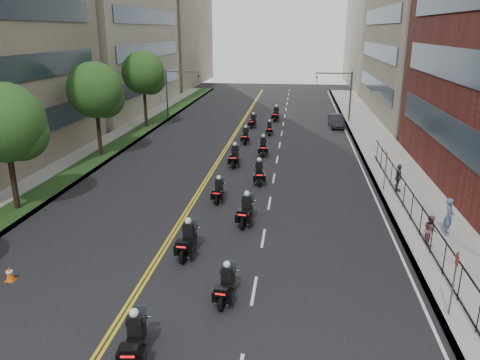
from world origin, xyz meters
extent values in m
cube|color=gray|center=(12.00, 25.00, 0.07)|extent=(4.00, 90.00, 0.15)
cube|color=gray|center=(-12.00, 25.00, 0.07)|extent=(4.00, 90.00, 0.15)
cube|color=#153914|center=(-11.20, 25.00, 0.17)|extent=(2.00, 90.00, 0.04)
cube|color=#333F4C|center=(13.95, 17.00, 3.50)|extent=(0.12, 25.80, 1.80)
cube|color=#333F4C|center=(13.95, 17.00, 7.50)|extent=(0.12, 25.80, 1.80)
cube|color=#333F4C|center=(13.95, 17.00, 11.50)|extent=(0.12, 25.80, 1.80)
cube|color=#333F4C|center=(13.95, 48.00, 3.50)|extent=(0.12, 24.08, 1.80)
cube|color=#333F4C|center=(13.95, 48.00, 7.50)|extent=(0.12, 24.08, 1.80)
cube|color=#333F4C|center=(13.95, 48.00, 11.50)|extent=(0.12, 24.08, 1.80)
cube|color=gray|center=(21.50, 78.00, 13.00)|extent=(15.00, 28.00, 26.00)
cube|color=#333F4C|center=(-13.95, 17.00, 3.50)|extent=(0.12, 25.80, 1.80)
cube|color=#333F4C|center=(-13.95, 17.00, 7.50)|extent=(0.12, 25.80, 1.80)
cube|color=#333F4C|center=(-13.95, 48.00, 3.50)|extent=(0.12, 24.08, 1.80)
cube|color=#333F4C|center=(-13.95, 48.00, 7.50)|extent=(0.12, 24.08, 1.80)
cube|color=#333F4C|center=(-13.95, 48.00, 11.50)|extent=(0.12, 24.08, 1.80)
cube|color=#786858|center=(-22.00, 78.00, 13.00)|extent=(16.00, 28.00, 26.00)
cube|color=black|center=(11.00, 12.00, 1.60)|extent=(0.05, 28.00, 0.05)
cube|color=black|center=(11.00, 12.00, 0.30)|extent=(0.05, 28.00, 0.05)
cylinder|color=black|center=(-11.20, 12.00, 2.42)|extent=(0.32, 0.32, 4.83)
sphere|color=#284D19|center=(-11.20, 12.00, 5.18)|extent=(4.40, 4.40, 4.40)
sphere|color=#284D19|center=(-10.60, 12.40, 4.49)|extent=(3.08, 3.08, 3.08)
cylinder|color=black|center=(-11.20, 24.00, 2.55)|extent=(0.32, 0.32, 5.11)
sphere|color=#284D19|center=(-11.20, 24.00, 5.47)|extent=(4.40, 4.40, 4.40)
sphere|color=#284D19|center=(-10.60, 24.40, 4.75)|extent=(3.08, 3.08, 3.08)
cylinder|color=black|center=(-11.20, 36.00, 2.69)|extent=(0.32, 0.32, 5.39)
sphere|color=#284D19|center=(-11.20, 36.00, 5.78)|extent=(4.40, 4.40, 4.40)
sphere|color=#284D19|center=(-10.60, 36.40, 5.00)|extent=(3.08, 3.08, 3.08)
cylinder|color=#3F3F44|center=(10.50, 42.00, 2.80)|extent=(0.18, 0.18, 5.60)
cylinder|color=#3F3F44|center=(8.50, 42.00, 5.40)|extent=(4.00, 0.14, 0.14)
imported|color=black|center=(6.70, 42.00, 4.60)|extent=(0.16, 0.20, 1.00)
cylinder|color=#3F3F44|center=(-10.50, 42.00, 2.80)|extent=(0.18, 0.18, 5.60)
cylinder|color=#3F3F44|center=(-8.50, 42.00, 5.40)|extent=(4.00, 0.14, 0.14)
imported|color=black|center=(-6.70, 42.00, 4.60)|extent=(0.16, 0.20, 1.00)
cylinder|color=black|center=(-0.25, 1.35, 0.36)|extent=(0.23, 0.73, 0.72)
cube|color=black|center=(-0.15, 0.52, 0.65)|extent=(0.61, 1.46, 0.42)
cube|color=silver|center=(-0.16, 0.57, 0.41)|extent=(0.47, 0.62, 0.32)
cube|color=black|center=(-0.05, -0.32, 0.91)|extent=(0.60, 0.50, 0.34)
cube|color=red|center=(-0.02, -0.54, 0.88)|extent=(0.42, 0.08, 0.07)
cube|color=black|center=(-0.16, 0.57, 1.18)|extent=(0.50, 0.35, 0.65)
sphere|color=silver|center=(-0.16, 0.58, 1.62)|extent=(0.31, 0.31, 0.31)
cylinder|color=black|center=(2.13, 3.47, 0.33)|extent=(0.20, 0.67, 0.66)
cylinder|color=black|center=(2.28, 5.00, 0.33)|extent=(0.20, 0.67, 0.66)
cube|color=black|center=(2.20, 4.24, 0.60)|extent=(0.53, 1.33, 0.39)
cube|color=silver|center=(2.21, 4.29, 0.38)|extent=(0.41, 0.56, 0.29)
cube|color=black|center=(2.13, 3.47, 0.83)|extent=(0.54, 0.45, 0.31)
cube|color=red|center=(2.11, 3.27, 0.81)|extent=(0.39, 0.07, 0.07)
cube|color=black|center=(2.21, 4.29, 1.08)|extent=(0.45, 0.31, 0.60)
sphere|color=silver|center=(2.21, 4.29, 1.48)|extent=(0.28, 0.28, 0.28)
cylinder|color=black|center=(-0.17, 6.91, 0.37)|extent=(0.20, 0.75, 0.74)
cylinder|color=black|center=(-0.06, 8.64, 0.37)|extent=(0.20, 0.75, 0.74)
cube|color=black|center=(-0.12, 7.78, 0.67)|extent=(0.55, 1.49, 0.43)
cube|color=silver|center=(-0.11, 7.83, 0.42)|extent=(0.45, 0.62, 0.33)
cube|color=black|center=(-0.17, 6.91, 0.93)|extent=(0.59, 0.49, 0.35)
cube|color=red|center=(-0.19, 6.68, 0.91)|extent=(0.44, 0.06, 0.08)
cube|color=black|center=(-0.11, 7.83, 1.22)|extent=(0.50, 0.33, 0.67)
sphere|color=silver|center=(-0.11, 7.84, 1.67)|extent=(0.31, 0.31, 0.31)
cylinder|color=black|center=(2.06, 10.92, 0.37)|extent=(0.23, 0.75, 0.74)
cylinder|color=black|center=(2.24, 12.65, 0.37)|extent=(0.23, 0.75, 0.74)
cube|color=black|center=(2.15, 11.78, 0.68)|extent=(0.61, 1.51, 0.44)
cube|color=silver|center=(2.15, 11.84, 0.42)|extent=(0.47, 0.64, 0.33)
cube|color=black|center=(2.06, 10.92, 0.94)|extent=(0.61, 0.51, 0.35)
cube|color=red|center=(2.03, 10.69, 0.91)|extent=(0.44, 0.08, 0.08)
cube|color=black|center=(2.15, 11.84, 1.22)|extent=(0.51, 0.35, 0.68)
sphere|color=silver|center=(2.15, 11.85, 1.68)|extent=(0.32, 0.32, 0.32)
cylinder|color=black|center=(0.09, 14.32, 0.32)|extent=(0.14, 0.65, 0.65)
cylinder|color=black|center=(0.08, 15.85, 0.32)|extent=(0.14, 0.65, 0.65)
cube|color=black|center=(0.08, 15.09, 0.59)|extent=(0.41, 1.29, 0.38)
cube|color=silver|center=(0.08, 15.13, 0.37)|extent=(0.37, 0.53, 0.29)
cube|color=black|center=(0.09, 14.32, 0.82)|extent=(0.50, 0.40, 0.30)
cube|color=red|center=(0.09, 14.12, 0.80)|extent=(0.38, 0.03, 0.07)
cube|color=black|center=(0.08, 15.13, 1.07)|extent=(0.42, 0.27, 0.59)
sphere|color=silver|center=(0.08, 15.14, 1.47)|extent=(0.28, 0.28, 0.28)
cylinder|color=black|center=(2.34, 18.01, 0.36)|extent=(0.23, 0.73, 0.72)
cylinder|color=black|center=(2.14, 19.68, 0.36)|extent=(0.23, 0.73, 0.72)
cube|color=black|center=(2.24, 18.84, 0.65)|extent=(0.61, 1.46, 0.42)
cube|color=silver|center=(2.23, 18.90, 0.41)|extent=(0.47, 0.62, 0.32)
cube|color=black|center=(2.34, 18.01, 0.90)|extent=(0.60, 0.50, 0.34)
cube|color=red|center=(2.37, 17.79, 0.88)|extent=(0.42, 0.08, 0.07)
cube|color=black|center=(2.23, 18.90, 1.18)|extent=(0.49, 0.35, 0.65)
sphere|color=silver|center=(2.23, 18.91, 1.62)|extent=(0.30, 0.30, 0.30)
cylinder|color=black|center=(0.05, 21.93, 0.37)|extent=(0.16, 0.75, 0.75)
cylinder|color=black|center=(0.04, 23.70, 0.37)|extent=(0.16, 0.75, 0.75)
cube|color=black|center=(0.04, 22.82, 0.68)|extent=(0.47, 1.49, 0.44)
cube|color=silver|center=(0.04, 22.87, 0.43)|extent=(0.42, 0.61, 0.33)
cube|color=black|center=(0.05, 21.93, 0.95)|extent=(0.58, 0.47, 0.35)
cube|color=red|center=(0.05, 21.70, 0.93)|extent=(0.44, 0.04, 0.08)
cube|color=black|center=(0.04, 22.87, 1.24)|extent=(0.49, 0.31, 0.68)
sphere|color=silver|center=(0.04, 22.88, 1.70)|extent=(0.32, 0.32, 0.32)
cylinder|color=black|center=(2.02, 25.42, 0.36)|extent=(0.20, 0.73, 0.72)
cylinder|color=black|center=(1.90, 27.11, 0.36)|extent=(0.20, 0.73, 0.72)
cube|color=black|center=(1.96, 26.26, 0.66)|extent=(0.54, 1.46, 0.42)
cube|color=silver|center=(1.95, 26.32, 0.41)|extent=(0.44, 0.61, 0.32)
cube|color=black|center=(2.02, 25.42, 0.91)|extent=(0.58, 0.48, 0.34)
cube|color=red|center=(2.03, 25.20, 0.89)|extent=(0.43, 0.06, 0.07)
cube|color=black|center=(1.95, 26.32, 1.19)|extent=(0.49, 0.33, 0.66)
sphere|color=silver|center=(1.95, 26.33, 1.63)|extent=(0.31, 0.31, 0.31)
cylinder|color=black|center=(0.05, 29.58, 0.34)|extent=(0.15, 0.68, 0.68)
cylinder|color=black|center=(0.03, 31.17, 0.34)|extent=(0.15, 0.68, 0.68)
cube|color=black|center=(0.04, 30.38, 0.62)|extent=(0.43, 1.35, 0.40)
cube|color=silver|center=(0.04, 30.43, 0.39)|extent=(0.38, 0.55, 0.30)
cube|color=black|center=(0.05, 29.58, 0.86)|extent=(0.52, 0.42, 0.32)
cube|color=red|center=(0.05, 29.37, 0.84)|extent=(0.40, 0.03, 0.07)
cube|color=black|center=(0.04, 30.43, 1.12)|extent=(0.44, 0.28, 0.62)
sphere|color=silver|center=(0.04, 30.44, 1.54)|extent=(0.29, 0.29, 0.29)
cylinder|color=black|center=(2.03, 33.57, 0.31)|extent=(0.17, 0.62, 0.61)
cylinder|color=black|center=(1.93, 35.00, 0.31)|extent=(0.17, 0.62, 0.61)
cube|color=black|center=(1.98, 34.29, 0.56)|extent=(0.46, 1.24, 0.36)
cube|color=silver|center=(1.98, 34.33, 0.35)|extent=(0.37, 0.52, 0.27)
cube|color=black|center=(2.03, 33.57, 0.77)|extent=(0.49, 0.41, 0.29)
cube|color=red|center=(2.04, 33.38, 0.76)|extent=(0.36, 0.05, 0.06)
cube|color=black|center=(1.98, 34.33, 1.01)|extent=(0.41, 0.28, 0.56)
sphere|color=silver|center=(1.98, 34.34, 1.39)|extent=(0.26, 0.26, 0.26)
cylinder|color=black|center=(-0.05, 36.85, 0.33)|extent=(0.22, 0.68, 0.66)
cylinder|color=black|center=(0.16, 38.40, 0.33)|extent=(0.22, 0.68, 0.66)
cube|color=black|center=(0.05, 37.62, 0.60)|extent=(0.58, 1.36, 0.39)
cube|color=silver|center=(0.06, 37.67, 0.38)|extent=(0.44, 0.58, 0.29)
cube|color=black|center=(-0.05, 36.85, 0.84)|extent=(0.56, 0.47, 0.31)
cube|color=red|center=(-0.08, 36.65, 0.82)|extent=(0.39, 0.08, 0.07)
cube|color=black|center=(0.06, 37.67, 1.09)|extent=(0.46, 0.33, 0.60)
sphere|color=silver|center=(0.06, 37.68, 1.50)|extent=(0.28, 0.28, 0.28)
cylinder|color=black|center=(2.21, 40.91, 0.37)|extent=(0.21, 0.76, 0.75)
cylinder|color=black|center=(2.35, 42.67, 0.37)|extent=(0.21, 0.76, 0.75)
cube|color=black|center=(2.28, 41.79, 0.68)|extent=(0.58, 1.52, 0.44)
cube|color=silver|center=(2.28, 41.85, 0.43)|extent=(0.46, 0.64, 0.33)
cube|color=black|center=(2.21, 40.91, 0.95)|extent=(0.61, 0.51, 0.35)
cube|color=red|center=(2.19, 40.68, 0.93)|extent=(0.44, 0.07, 0.08)
cube|color=black|center=(2.28, 41.85, 1.23)|extent=(0.51, 0.35, 0.68)
sphere|color=silver|center=(2.29, 41.86, 1.70)|extent=(0.32, 0.32, 0.32)
imported|color=black|center=(8.85, 38.94, 0.66)|extent=(1.59, 4.08, 1.32)
imported|color=#4B628A|center=(12.38, 11.26, 1.11)|extent=(0.65, 0.81, 1.93)
imported|color=#82474F|center=(11.20, 10.02, 0.88)|extent=(0.62, 0.76, 1.46)
imported|color=#46464E|center=(11.20, 17.80, 1.04)|extent=(0.56, 1.09, 1.79)
cube|color=#EA570C|center=(-7.00, 4.54, 0.01)|extent=(0.38, 0.38, 0.03)
cone|color=#EA570C|center=(-7.00, 4.54, 0.32)|extent=(0.36, 0.36, 0.63)
cylinder|color=silver|center=(-7.00, 4.54, 0.41)|extent=(0.28, 0.28, 0.07)
camera|label=1|loc=(4.65, -11.48, 10.03)|focal=35.00mm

